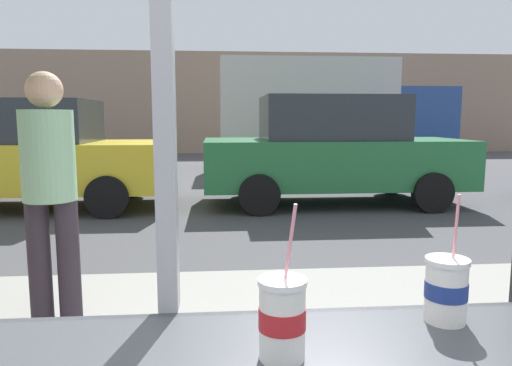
# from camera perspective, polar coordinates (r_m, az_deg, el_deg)

# --- Properties ---
(ground_plane) EXTENTS (60.00, 60.00, 0.00)m
(ground_plane) POSITION_cam_1_polar(r_m,az_deg,el_deg) (9.24, -5.43, -1.52)
(ground_plane) COLOR #424244
(sidewalk_strip) EXTENTS (16.00, 2.80, 0.13)m
(sidewalk_strip) POSITION_cam_1_polar(r_m,az_deg,el_deg) (3.07, -6.94, -19.76)
(sidewalk_strip) COLOR gray
(sidewalk_strip) RESTS_ON ground
(building_facade_far) EXTENTS (28.00, 1.20, 4.22)m
(building_facade_far) POSITION_cam_1_polar(r_m,az_deg,el_deg) (20.94, -5.11, 9.44)
(building_facade_far) COLOR gray
(building_facade_far) RESTS_ON ground
(soda_cup_left) EXTENTS (0.10, 0.10, 0.31)m
(soda_cup_left) POSITION_cam_1_polar(r_m,az_deg,el_deg) (1.26, 21.71, -11.64)
(soda_cup_left) COLOR white
(soda_cup_left) RESTS_ON window_counter
(soda_cup_right) EXTENTS (0.10, 0.10, 0.33)m
(soda_cup_right) POSITION_cam_1_polar(r_m,az_deg,el_deg) (1.01, 3.13, -15.71)
(soda_cup_right) COLOR white
(soda_cup_right) RESTS_ON window_counter
(parked_car_yellow) EXTENTS (4.32, 2.07, 1.78)m
(parked_car_yellow) POSITION_cam_1_polar(r_m,az_deg,el_deg) (8.67, -25.12, 3.14)
(parked_car_yellow) COLOR gold
(parked_car_yellow) RESTS_ON ground
(parked_car_green) EXTENTS (4.42, 2.04, 1.85)m
(parked_car_green) POSITION_cam_1_polar(r_m,az_deg,el_deg) (8.36, 9.10, 3.84)
(parked_car_green) COLOR #236B38
(parked_car_green) RESTS_ON ground
(box_truck) EXTENTS (6.62, 2.44, 3.11)m
(box_truck) POSITION_cam_1_polar(r_m,az_deg,el_deg) (14.25, 8.56, 8.43)
(box_truck) COLOR beige
(box_truck) RESTS_ON ground
(pedestrian) EXTENTS (0.32, 0.32, 1.63)m
(pedestrian) POSITION_cam_1_polar(r_m,az_deg,el_deg) (3.23, -23.36, -0.28)
(pedestrian) COLOR #312831
(pedestrian) RESTS_ON sidewalk_strip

